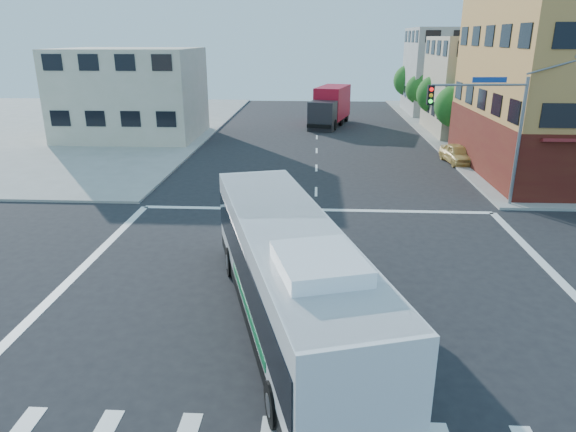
{
  "coord_description": "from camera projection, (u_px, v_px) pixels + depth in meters",
  "views": [
    {
      "loc": [
        -0.05,
        -17.1,
        8.93
      ],
      "look_at": [
        -1.2,
        3.6,
        1.68
      ],
      "focal_mm": 32.0,
      "sensor_mm": 36.0,
      "label": 1
    }
  ],
  "objects": [
    {
      "name": "parked_car",
      "position": [
        457.0,
        154.0,
        38.22
      ],
      "size": [
        2.12,
        4.27,
        1.4
      ],
      "primitive_type": "imported",
      "rotation": [
        0.0,
        0.0,
        0.12
      ],
      "color": "#DFB95E",
      "rests_on": "ground"
    },
    {
      "name": "ground",
      "position": [
        315.0,
        291.0,
        19.07
      ],
      "size": [
        120.0,
        120.0,
        0.0
      ],
      "primitive_type": "plane",
      "color": "black",
      "rests_on": "ground"
    },
    {
      "name": "street_tree_c",
      "position": [
        422.0,
        88.0,
        58.7
      ],
      "size": [
        3.4,
        3.4,
        5.29
      ],
      "color": "#382414",
      "rests_on": "ground"
    },
    {
      "name": "building_west",
      "position": [
        131.0,
        94.0,
        46.89
      ],
      "size": [
        12.06,
        10.06,
        8.0
      ],
      "color": "beige",
      "rests_on": "ground"
    },
    {
      "name": "street_tree_d",
      "position": [
        410.0,
        78.0,
        66.1
      ],
      "size": [
        4.0,
        4.0,
        6.03
      ],
      "color": "#382414",
      "rests_on": "ground"
    },
    {
      "name": "street_tree_b",
      "position": [
        437.0,
        92.0,
        51.06
      ],
      "size": [
        3.8,
        3.8,
        5.79
      ],
      "color": "#382414",
      "rests_on": "ground"
    },
    {
      "name": "transit_bus",
      "position": [
        289.0,
        273.0,
        16.07
      ],
      "size": [
        6.46,
        13.6,
        3.95
      ],
      "rotation": [
        0.0,
        0.0,
        0.28
      ],
      "color": "black",
      "rests_on": "ground"
    },
    {
      "name": "building_east_near",
      "position": [
        496.0,
        86.0,
        48.72
      ],
      "size": [
        12.06,
        10.06,
        9.0
      ],
      "color": "tan",
      "rests_on": "ground"
    },
    {
      "name": "building_east_far",
      "position": [
        459.0,
        72.0,
        61.75
      ],
      "size": [
        12.06,
        10.06,
        10.0
      ],
      "color": "#A5A5A0",
      "rests_on": "ground"
    },
    {
      "name": "box_truck",
      "position": [
        330.0,
        107.0,
        54.17
      ],
      "size": [
        4.71,
        9.21,
        3.99
      ],
      "rotation": [
        0.0,
        0.0,
        -0.26
      ],
      "color": "#232226",
      "rests_on": "ground"
    },
    {
      "name": "signal_mast_ne",
      "position": [
        490.0,
        116.0,
        26.96
      ],
      "size": [
        7.91,
        1.13,
        8.07
      ],
      "color": "gray",
      "rests_on": "ground"
    },
    {
      "name": "street_tree_a",
      "position": [
        458.0,
        104.0,
        43.58
      ],
      "size": [
        3.6,
        3.6,
        5.53
      ],
      "color": "#382414",
      "rests_on": "ground"
    }
  ]
}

